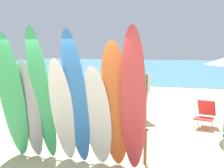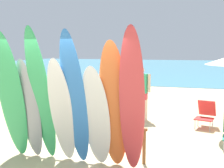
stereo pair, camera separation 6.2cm
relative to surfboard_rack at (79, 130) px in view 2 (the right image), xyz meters
name	(u,v)px [view 2 (the right image)]	position (x,y,z in m)	size (l,w,h in m)	color
ground	(160,82)	(0.00, 14.00, -0.58)	(60.00, 60.00, 0.00)	#D3BC8C
ocean_water	(177,66)	(0.00, 31.66, -0.57)	(60.00, 40.00, 0.02)	teal
surfboard_rack	(79,130)	(0.00, 0.00, 0.00)	(2.94, 0.07, 0.75)	brown
surfboard_green_0	(11,97)	(-1.24, -0.58, 0.75)	(0.55, 0.06, 2.74)	#38B266
surfboard_grey_1	(29,110)	(-0.92, -0.44, 0.49)	(0.49, 0.08, 2.17)	#999EA3
surfboard_green_2	(41,96)	(-0.59, -0.52, 0.80)	(0.46, 0.08, 2.83)	#38B266
surfboard_white_3	(62,112)	(-0.16, -0.48, 0.50)	(0.49, 0.07, 2.23)	white
surfboard_blue_4	(75,100)	(0.15, -0.53, 0.76)	(0.48, 0.08, 2.75)	#337AD1
surfboard_white_5	(96,117)	(0.55, -0.45, 0.43)	(0.56, 0.07, 2.08)	white
surfboard_orange_6	(114,107)	(0.91, -0.46, 0.66)	(0.54, 0.07, 2.54)	orange
surfboard_red_7	(132,103)	(1.28, -0.56, 0.78)	(0.46, 0.06, 2.79)	#D13D42
beachgoer_photographing	(140,89)	(0.64, 3.56, 0.43)	(0.66, 0.28, 1.75)	beige
beachgoer_midbeach	(132,81)	(-0.19, 6.07, 0.40)	(0.59, 0.39, 1.71)	#9E704C
beach_chair_blue	(206,113)	(2.68, 3.17, -0.16)	(0.65, 0.82, 0.80)	#B7B7BC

